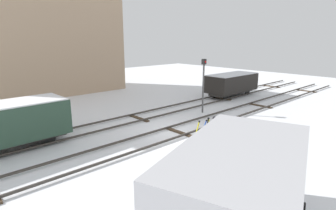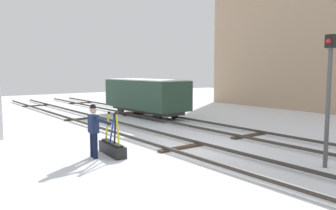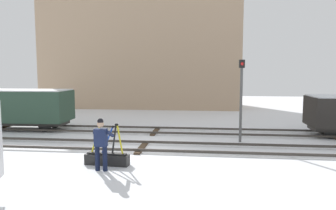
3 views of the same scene
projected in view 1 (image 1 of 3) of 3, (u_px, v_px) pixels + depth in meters
name	position (u px, v px, depth m)	size (l,w,h in m)	color
ground_plane	(178.00, 132.00, 14.90)	(60.00, 60.00, 0.00)	white
track_main_line	(178.00, 131.00, 14.88)	(44.00, 1.94, 0.18)	#38332D
track_siding_near	(139.00, 117.00, 17.42)	(44.00, 1.94, 0.18)	#38332D
switch_lever_frame	(202.00, 143.00, 12.70)	(1.55, 0.51, 1.44)	black
rail_worker	(213.00, 132.00, 12.10)	(0.58, 0.68, 1.69)	#111831
delivery_truck	(246.00, 192.00, 6.08)	(6.12, 3.91, 3.02)	silver
signal_post	(203.00, 80.00, 18.38)	(0.24, 0.32, 3.69)	#4C4C4C
apartment_building	(17.00, 29.00, 23.07)	(17.73, 6.18, 11.51)	tan
freight_car_mid_siding	(232.00, 83.00, 23.95)	(5.12, 2.20, 2.00)	#2D2B28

